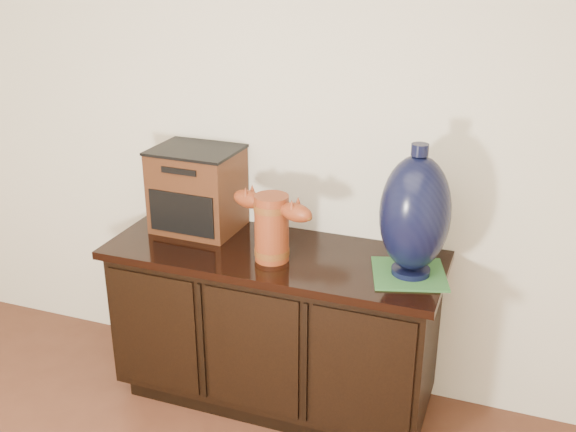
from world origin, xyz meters
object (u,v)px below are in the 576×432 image
at_px(sideboard, 274,325).
at_px(spray_can, 266,223).
at_px(lamp_base, 415,214).
at_px(terracotta_vessel, 272,224).
at_px(tv_radio, 197,189).

distance_m(sideboard, spray_can, 0.47).
distance_m(lamp_base, spray_can, 0.68).
distance_m(terracotta_vessel, spray_can, 0.17).
distance_m(sideboard, lamp_base, 0.87).
height_order(sideboard, spray_can, spray_can).
xyz_separation_m(tv_radio, lamp_base, (1.01, -0.14, 0.07)).
bearing_deg(sideboard, lamp_base, -1.48).
relative_size(terracotta_vessel, tv_radio, 1.03).
relative_size(sideboard, lamp_base, 2.74).
xyz_separation_m(lamp_base, spray_can, (-0.65, 0.08, -0.16)).
relative_size(sideboard, terracotta_vessel, 3.64).
relative_size(terracotta_vessel, spray_can, 2.02).
relative_size(sideboard, spray_can, 7.35).
xyz_separation_m(terracotta_vessel, tv_radio, (-0.44, 0.19, 0.03)).
bearing_deg(sideboard, terracotta_vessel, -73.60).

